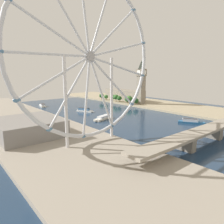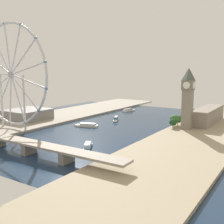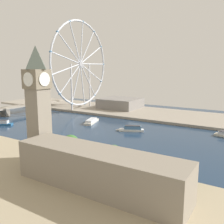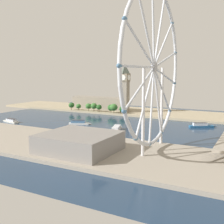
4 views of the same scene
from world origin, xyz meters
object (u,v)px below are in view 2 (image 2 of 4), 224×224
(parliament_block, at_px, (208,115))
(ferris_wheel, at_px, (11,75))
(riverside_hall, at_px, (27,114))
(tour_boat_3, at_px, (116,119))
(tour_boat_2, at_px, (87,125))
(clock_tower, at_px, (188,97))
(river_bridge, at_px, (29,144))
(tour_boat_1, at_px, (88,147))
(tour_boat_0, at_px, (129,110))

(parliament_block, xyz_separation_m, ferris_wheel, (195.22, 168.47, 55.75))
(riverside_hall, height_order, tour_boat_3, riverside_hall)
(tour_boat_2, bearing_deg, clock_tower, -176.75)
(tour_boat_2, bearing_deg, river_bridge, 85.28)
(tour_boat_1, bearing_deg, tour_boat_0, 169.52)
(parliament_block, relative_size, river_bridge, 0.45)
(parliament_block, bearing_deg, river_bridge, 65.45)
(tour_boat_0, bearing_deg, parliament_block, -93.97)
(tour_boat_1, bearing_deg, tour_boat_3, 170.96)
(tour_boat_0, relative_size, tour_boat_3, 1.15)
(river_bridge, distance_m, tour_boat_3, 181.48)
(parliament_block, height_order, tour_boat_1, parliament_block)
(parliament_block, xyz_separation_m, riverside_hall, (228.59, 118.79, -2.97))
(tour_boat_1, bearing_deg, river_bridge, -71.52)
(clock_tower, xyz_separation_m, tour_boat_2, (119.95, 47.00, -40.05))
(river_bridge, height_order, tour_boat_0, river_bridge)
(clock_tower, bearing_deg, ferris_wheel, 31.76)
(river_bridge, height_order, tour_boat_1, river_bridge)
(parliament_block, relative_size, tour_boat_1, 2.99)
(parliament_block, xyz_separation_m, tour_boat_3, (121.95, 43.93, -10.71))
(tour_boat_2, bearing_deg, parliament_block, -160.41)
(ferris_wheel, height_order, tour_boat_1, ferris_wheel)
(tour_boat_1, bearing_deg, parliament_block, 129.33)
(parliament_block, distance_m, river_bridge, 246.57)
(parliament_block, bearing_deg, tour_boat_2, 37.73)
(riverside_hall, relative_size, tour_boat_0, 1.76)
(tour_boat_0, bearing_deg, ferris_wheel, -179.43)
(river_bridge, relative_size, tour_boat_1, 6.67)
(riverside_hall, height_order, tour_boat_1, riverside_hall)
(clock_tower, height_order, parliament_block, clock_tower)
(tour_boat_1, bearing_deg, clock_tower, 126.12)
(tour_boat_0, height_order, tour_boat_2, tour_boat_0)
(riverside_hall, xyz_separation_m, tour_boat_3, (-106.63, -74.86, -7.74))
(parliament_block, height_order, ferris_wheel, ferris_wheel)
(tour_boat_1, bearing_deg, ferris_wheel, -127.17)
(parliament_block, relative_size, riverside_hall, 1.64)
(clock_tower, relative_size, river_bridge, 0.36)
(riverside_hall, distance_m, river_bridge, 164.43)
(tour_boat_0, bearing_deg, tour_boat_1, -147.39)
(tour_boat_1, distance_m, tour_boat_2, 103.98)
(riverside_hall, height_order, tour_boat_2, riverside_hall)
(parliament_block, height_order, river_bridge, parliament_block)
(river_bridge, relative_size, tour_boat_2, 5.92)
(clock_tower, relative_size, tour_boat_1, 2.40)
(ferris_wheel, bearing_deg, tour_boat_1, 173.44)
(river_bridge, xyz_separation_m, tour_boat_1, (-35.55, -41.02, -6.74))
(river_bridge, distance_m, tour_boat_2, 126.01)
(ferris_wheel, height_order, riverside_hall, ferris_wheel)
(riverside_hall, bearing_deg, ferris_wheel, 123.88)
(clock_tower, height_order, tour_boat_3, clock_tower)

